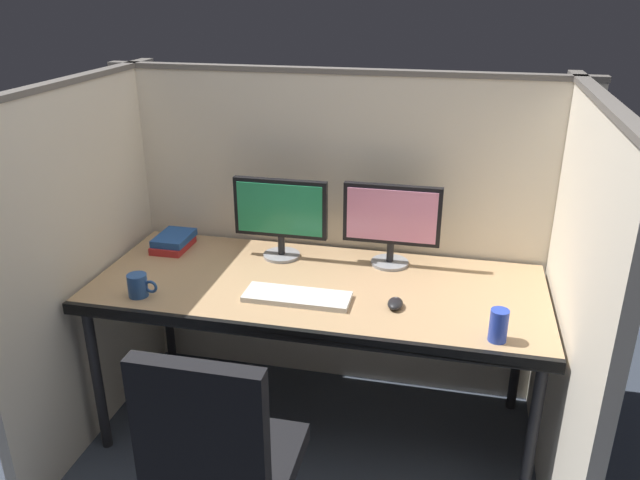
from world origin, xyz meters
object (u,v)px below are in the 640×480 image
(coffee_mug, at_px, (138,285))
(book_stack, at_px, (174,242))
(desk, at_px, (317,295))
(keyboard_main, at_px, (297,297))
(monitor_right, at_px, (392,220))
(computer_mouse, at_px, (395,304))
(monitor_left, at_px, (280,213))
(soda_can, at_px, (499,326))

(coffee_mug, distance_m, book_stack, 0.49)
(desk, height_order, book_stack, book_stack)
(keyboard_main, xyz_separation_m, book_stack, (-0.71, 0.38, 0.02))
(monitor_right, relative_size, book_stack, 1.95)
(monitor_right, bearing_deg, computer_mouse, -80.14)
(keyboard_main, xyz_separation_m, coffee_mug, (-0.63, -0.11, 0.04))
(monitor_left, relative_size, keyboard_main, 1.00)
(desk, distance_m, monitor_right, 0.47)
(computer_mouse, bearing_deg, coffee_mug, -172.67)
(book_stack, bearing_deg, monitor_right, 2.39)
(desk, relative_size, coffee_mug, 15.08)
(computer_mouse, relative_size, soda_can, 0.79)
(monitor_right, relative_size, soda_can, 3.52)
(desk, bearing_deg, monitor_right, 45.11)
(monitor_right, xyz_separation_m, book_stack, (-1.03, -0.04, -0.18))
(desk, relative_size, monitor_left, 4.42)
(monitor_left, bearing_deg, desk, -47.79)
(desk, bearing_deg, coffee_mug, -159.44)
(monitor_left, distance_m, computer_mouse, 0.71)
(desk, distance_m, computer_mouse, 0.37)
(computer_mouse, xyz_separation_m, soda_can, (0.38, -0.17, 0.04))
(monitor_right, bearing_deg, keyboard_main, -127.64)
(desk, distance_m, keyboard_main, 0.16)
(soda_can, bearing_deg, monitor_right, 128.47)
(monitor_right, distance_m, book_stack, 1.05)
(coffee_mug, bearing_deg, desk, 20.56)
(desk, height_order, coffee_mug, coffee_mug)
(monitor_right, relative_size, computer_mouse, 4.48)
(monitor_right, height_order, soda_can, monitor_right)
(monitor_right, xyz_separation_m, keyboard_main, (-0.32, -0.42, -0.20))
(keyboard_main, bearing_deg, desk, 71.37)
(keyboard_main, bearing_deg, computer_mouse, 2.81)
(desk, bearing_deg, book_stack, 162.89)
(book_stack, bearing_deg, soda_can, -19.49)
(keyboard_main, distance_m, computer_mouse, 0.39)
(computer_mouse, bearing_deg, desk, 160.23)
(keyboard_main, relative_size, coffee_mug, 3.41)
(computer_mouse, bearing_deg, book_stack, 162.05)
(computer_mouse, distance_m, soda_can, 0.42)
(monitor_left, height_order, monitor_right, same)
(monitor_left, xyz_separation_m, coffee_mug, (-0.46, -0.50, -0.17))
(coffee_mug, xyz_separation_m, soda_can, (1.41, -0.04, 0.01))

